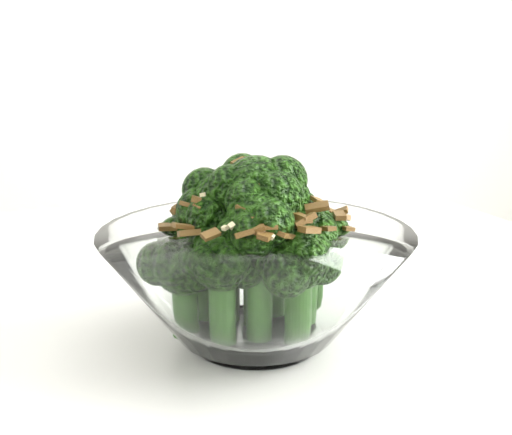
{
  "coord_description": "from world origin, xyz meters",
  "views": [
    {
      "loc": [
        0.2,
        -0.4,
        0.97
      ],
      "look_at": [
        0.24,
        0.09,
        0.84
      ],
      "focal_mm": 50.0,
      "sensor_mm": 36.0,
      "label": 1
    }
  ],
  "objects": [
    {
      "name": "broccoli_dish",
      "position": [
        0.24,
        0.09,
        0.8
      ],
      "size": [
        0.23,
        0.23,
        0.14
      ],
      "color": "white",
      "rests_on": "table"
    }
  ]
}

